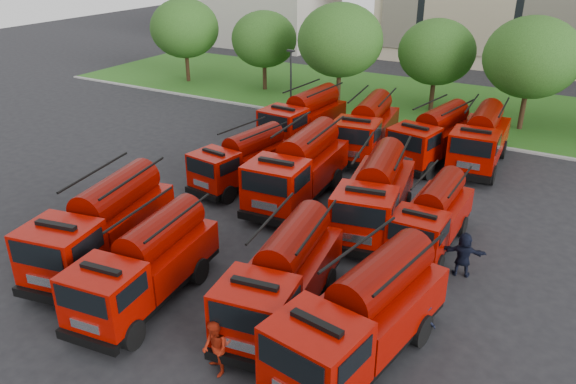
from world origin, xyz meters
name	(u,v)px	position (x,y,z in m)	size (l,w,h in m)	color
ground	(295,245)	(0.00, 0.00, 0.00)	(140.00, 140.00, 0.00)	black
lawn	(449,106)	(0.00, 26.00, 0.06)	(70.00, 16.00, 0.12)	#2A5516
curb	(419,134)	(0.00, 17.90, 0.07)	(70.00, 0.30, 0.14)	gray
side_building	(258,2)	(-30.00, 44.00, 5.00)	(18.00, 12.00, 10.00)	#A29C90
tree_0	(185,28)	(-24.00, 22.00, 5.02)	(6.30, 6.30, 7.70)	#382314
tree_1	(264,39)	(-16.00, 23.00, 4.55)	(5.71, 5.71, 6.98)	#382314
tree_2	(340,40)	(-8.00, 21.50, 5.35)	(6.72, 6.72, 8.22)	#382314
tree_3	(437,52)	(-1.00, 24.00, 4.68)	(5.88, 5.88, 7.19)	#382314
tree_4	(532,57)	(6.00, 22.50, 5.22)	(6.55, 6.55, 8.01)	#382314
lamp_post_0	(291,80)	(-10.00, 17.20, 2.90)	(0.60, 0.25, 5.11)	black
fire_truck_0	(103,225)	(-6.42, -5.21, 1.77)	(4.05, 8.08, 3.51)	black
fire_truck_1	(146,264)	(-2.84, -6.44, 1.61)	(3.25, 7.26, 3.20)	black
fire_truck_2	(283,276)	(2.07, -4.65, 1.65)	(3.51, 7.49, 3.28)	black
fire_truck_3	(362,316)	(5.52, -5.49, 1.75)	(3.75, 7.93, 3.47)	black
fire_truck_4	(242,159)	(-5.95, 4.56, 1.50)	(3.10, 6.78, 2.98)	black
fire_truck_5	(299,168)	(-2.20, 4.31, 1.83)	(3.42, 8.16, 3.63)	black
fire_truck_6	(375,194)	(2.40, 3.45, 1.75)	(3.94, 7.97, 3.47)	black
fire_truck_7	(432,216)	(5.28, 3.06, 1.46)	(2.38, 6.40, 2.91)	black
fire_truck_8	(304,117)	(-6.39, 12.63, 1.71)	(3.17, 7.64, 3.40)	black
fire_truck_9	(366,128)	(-1.83, 12.53, 1.74)	(3.60, 7.89, 3.47)	black
fire_truck_10	(433,136)	(2.25, 13.20, 1.68)	(3.78, 7.67, 3.34)	black
fire_truck_11	(480,138)	(4.89, 14.12, 1.71)	(3.09, 7.61, 3.40)	black
firefighter_1	(217,372)	(1.77, -8.40, 0.00)	(0.95, 0.52, 1.95)	#9C1F0C
firefighter_3	(420,337)	(6.92, -3.40, 0.00)	(0.96, 0.49, 1.48)	black
firefighter_4	(205,196)	(-6.85, 2.19, 0.00)	(0.74, 0.48, 1.51)	black
firefighter_5	(460,275)	(7.15, 1.30, 0.00)	(1.81, 0.78, 1.95)	black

